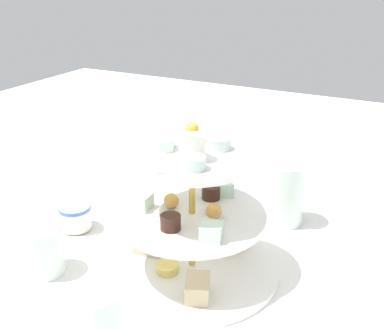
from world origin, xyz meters
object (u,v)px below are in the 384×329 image
butter_knife_right (159,193)px  water_glass_mid_back (102,324)px  water_glass_tall_right (286,194)px  tiered_serving_stand (192,226)px  teacup_with_saucer (76,219)px  water_glass_short_left (43,250)px

butter_knife_right → water_glass_mid_back: 0.46m
water_glass_tall_right → butter_knife_right: (0.01, -0.28, -0.06)m
tiered_serving_stand → water_glass_mid_back: size_ratio=2.88×
water_glass_tall_right → teacup_with_saucer: bearing=-58.0°
butter_knife_right → water_glass_short_left: bearing=49.9°
water_glass_short_left → butter_knife_right: (-0.33, 0.02, -0.04)m
butter_knife_right → teacup_with_saucer: bearing=37.2°
water_glass_short_left → butter_knife_right: bearing=176.9°
teacup_with_saucer → butter_knife_right: 0.21m
tiered_serving_stand → water_glass_short_left: tiered_serving_stand is taller
tiered_serving_stand → water_glass_short_left: bearing=-61.6°
water_glass_short_left → water_glass_mid_back: 0.22m
tiered_serving_stand → water_glass_short_left: 0.24m
butter_knife_right → water_glass_mid_back: bearing=75.3°
tiered_serving_stand → teacup_with_saucer: size_ratio=3.11×
tiered_serving_stand → butter_knife_right: 0.30m
water_glass_tall_right → water_glass_mid_back: water_glass_tall_right is taller
water_glass_short_left → teacup_with_saucer: bearing=-162.0°
tiered_serving_stand → butter_knife_right: tiered_serving_stand is taller
butter_knife_right → water_glass_mid_back: size_ratio=1.75×
water_glass_tall_right → butter_knife_right: size_ratio=0.71×
water_glass_short_left → teacup_with_saucer: (-0.12, -0.04, -0.02)m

